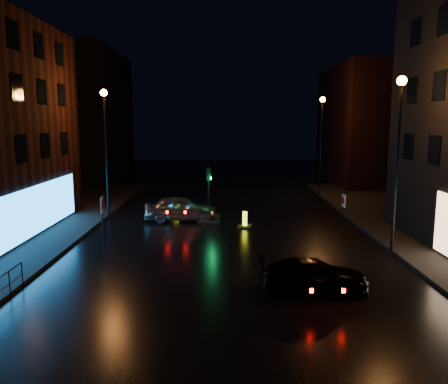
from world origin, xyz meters
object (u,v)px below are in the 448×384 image
at_px(dark_sedan, 314,275).
at_px(bollard_near, 245,224).
at_px(road_sign_right, 344,204).
at_px(silver_hatchback, 181,208).
at_px(road_sign_left, 102,209).
at_px(bollard_far, 176,211).
at_px(traffic_signal, 209,212).

bearing_deg(dark_sedan, bollard_near, 9.28).
bearing_deg(bollard_near, road_sign_right, 1.79).
relative_size(silver_hatchback, road_sign_left, 1.86).
bearing_deg(dark_sedan, road_sign_left, 54.47).
distance_m(silver_hatchback, bollard_near, 4.47).
height_order(bollard_far, road_sign_left, road_sign_left).
distance_m(bollard_far, road_sign_left, 8.26).
distance_m(silver_hatchback, dark_sedan, 13.45).
height_order(road_sign_left, road_sign_right, road_sign_left).
height_order(traffic_signal, dark_sedan, traffic_signal).
bearing_deg(silver_hatchback, road_sign_right, -112.54).
bearing_deg(silver_hatchback, bollard_near, -118.58).
distance_m(dark_sedan, road_sign_left, 11.63).
height_order(dark_sedan, bollard_far, dark_sedan).
distance_m(traffic_signal, dark_sedan, 13.10).
bearing_deg(road_sign_left, dark_sedan, -39.39).
height_order(silver_hatchback, bollard_near, silver_hatchback).
xyz_separation_m(silver_hatchback, road_sign_right, (9.67, -3.09, 0.88)).
distance_m(bollard_far, road_sign_right, 11.44).
height_order(dark_sedan, road_sign_right, road_sign_right).
xyz_separation_m(silver_hatchback, bollard_near, (4.06, -1.79, -0.58)).
relative_size(road_sign_left, road_sign_right, 1.12).
height_order(dark_sedan, road_sign_left, road_sign_left).
distance_m(silver_hatchback, road_sign_left, 6.74).
bearing_deg(silver_hatchback, traffic_signal, -81.91).
distance_m(silver_hatchback, road_sign_right, 10.19).
xyz_separation_m(silver_hatchback, bollard_far, (-0.54, 1.88, -0.54)).
distance_m(bollard_near, road_sign_right, 5.94).
bearing_deg(road_sign_left, bollard_near, 20.58).
distance_m(dark_sedan, bollard_near, 10.37).
height_order(dark_sedan, bollard_near, dark_sedan).
relative_size(bollard_near, road_sign_right, 0.56).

